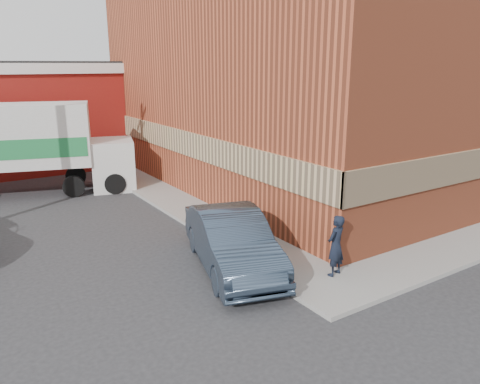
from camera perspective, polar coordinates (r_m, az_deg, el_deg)
ground at (r=12.26m, az=6.80°, el=-11.24°), size 90.00×90.00×0.00m
brick_building at (r=23.35m, az=9.12°, el=13.25°), size 14.25×18.25×9.36m
sidewalk_west at (r=19.73m, az=-8.76°, el=-0.73°), size 1.80×18.00×0.12m
man at (r=12.39m, az=11.58°, el=-6.42°), size 0.68×0.53×1.63m
sedan at (r=12.80m, az=-0.97°, el=-5.98°), size 3.01×5.19×1.62m
box_truck at (r=21.80m, az=-23.72°, el=5.52°), size 8.15×4.48×3.86m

